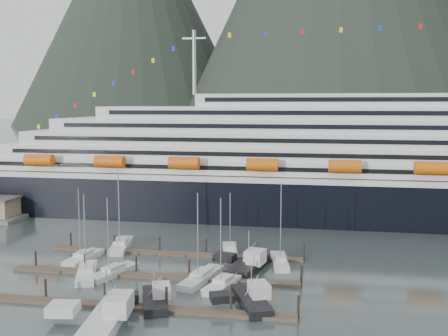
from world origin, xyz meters
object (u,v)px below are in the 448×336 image
(sailboat_f, at_px, (230,250))
(trawler_b, at_px, (154,299))
(sailboat_a, at_px, (84,258))
(sailboat_d, at_px, (201,278))
(sailboat_h, at_px, (224,285))
(trawler_c, at_px, (106,315))
(trawler_e, at_px, (248,264))
(sailboat_c, at_px, (113,273))
(sailboat_e, at_px, (121,246))
(trawler_d, at_px, (250,299))
(cruise_ship, at_px, (354,169))
(sailboat_g, at_px, (280,262))
(sailboat_b, at_px, (87,273))

(sailboat_f, xyz_separation_m, trawler_b, (-6.22, -27.50, 0.42))
(sailboat_a, bearing_deg, sailboat_d, -98.95)
(sailboat_d, bearing_deg, sailboat_h, -107.26)
(trawler_c, bearing_deg, trawler_e, -38.58)
(sailboat_a, height_order, sailboat_c, sailboat_a)
(sailboat_a, distance_m, sailboat_d, 24.19)
(sailboat_e, distance_m, trawler_c, 35.27)
(sailboat_e, xyz_separation_m, trawler_c, (11.00, -33.50, 0.51))
(trawler_d, bearing_deg, trawler_e, -13.67)
(trawler_c, bearing_deg, cruise_ship, -33.83)
(trawler_d, bearing_deg, sailboat_g, -30.23)
(sailboat_h, bearing_deg, sailboat_d, 74.75)
(sailboat_h, height_order, trawler_d, sailboat_h)
(sailboat_c, height_order, trawler_c, sailboat_c)
(sailboat_e, xyz_separation_m, sailboat_f, (21.40, 0.87, -0.05))
(sailboat_c, bearing_deg, sailboat_d, -69.34)
(trawler_c, xyz_separation_m, trawler_d, (17.53, 9.12, -0.11))
(cruise_ship, xyz_separation_m, sailboat_g, (-15.08, -41.18, -11.61))
(cruise_ship, relative_size, sailboat_a, 15.19)
(sailboat_f, xyz_separation_m, trawler_c, (-10.40, -34.37, 0.56))
(sailboat_c, height_order, trawler_e, sailboat_c)
(sailboat_g, bearing_deg, trawler_b, 134.54)
(sailboat_a, bearing_deg, sailboat_e, -15.21)
(sailboat_c, xyz_separation_m, sailboat_h, (18.86, -2.47, 0.02))
(trawler_b, distance_m, trawler_c, 8.05)
(sailboat_b, bearing_deg, sailboat_g, -89.50)
(sailboat_e, xyz_separation_m, sailboat_g, (31.20, -4.72, -0.03))
(sailboat_f, height_order, trawler_d, sailboat_f)
(trawler_c, bearing_deg, trawler_d, -69.57)
(sailboat_a, distance_m, sailboat_f, 26.85)
(sailboat_g, bearing_deg, sailboat_f, 51.04)
(sailboat_h, bearing_deg, sailboat_e, 68.24)
(sailboat_c, distance_m, sailboat_h, 19.02)
(cruise_ship, bearing_deg, trawler_e, -113.99)
(sailboat_f, bearing_deg, sailboat_g, -130.87)
(sailboat_d, xyz_separation_m, sailboat_h, (4.01, -2.40, 0.01))
(sailboat_d, relative_size, trawler_b, 1.47)
(cruise_ship, bearing_deg, trawler_c, -116.76)
(sailboat_g, distance_m, trawler_b, 27.15)
(sailboat_c, relative_size, trawler_d, 1.17)
(sailboat_f, xyz_separation_m, trawler_d, (7.12, -25.25, 0.45))
(sailboat_g, bearing_deg, sailboat_a, 87.35)
(sailboat_a, height_order, trawler_b, sailboat_a)
(trawler_e, bearing_deg, sailboat_f, 39.21)
(sailboat_g, bearing_deg, trawler_d, 162.95)
(cruise_ship, bearing_deg, sailboat_g, -110.11)
(sailboat_b, xyz_separation_m, sailboat_h, (22.97, -1.27, 0.00))
(sailboat_d, bearing_deg, sailboat_g, -33.37)
(cruise_ship, height_order, sailboat_e, cruise_ship)
(sailboat_b, distance_m, sailboat_d, 18.99)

